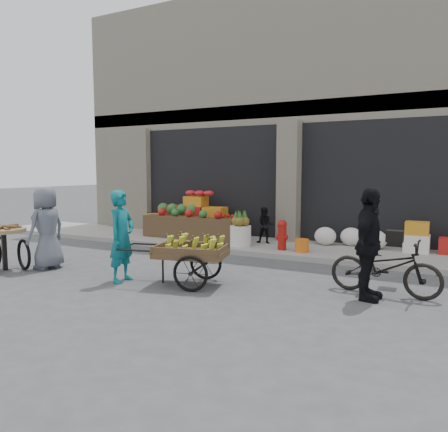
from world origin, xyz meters
The scene contains 15 objects.
ground centered at (0.00, 0.00, 0.00)m, with size 80.00×80.00×0.00m, color #424244.
sidewalk centered at (0.00, 4.10, 0.06)m, with size 18.00×2.20×0.12m, color gray.
building centered at (0.00, 8.03, 3.37)m, with size 14.00×6.45×7.00m.
fruit_display centered at (-2.48, 4.38, 0.67)m, with size 3.10×1.12×1.24m.
pineapple_bin centered at (-0.75, 3.60, 0.37)m, with size 0.52×0.52×0.50m, color silver.
fire_hydrant centered at (0.35, 3.55, 0.50)m, with size 0.22×0.22×0.71m.
orange_bucket centered at (0.85, 3.50, 0.27)m, with size 0.32×0.32×0.30m, color orange.
right_bay_goods centered at (2.61, 4.70, 0.41)m, with size 3.35×0.60×0.70m.
seated_person centered at (-0.35, 4.20, 0.58)m, with size 0.45×0.35×0.93m, color black.
banana_cart centered at (-0.15, 0.25, 0.62)m, with size 2.17×1.24×0.85m.
vendor_woman centered at (-1.32, -0.11, 0.82)m, with size 0.60×0.39×1.64m, color #0F6773.
tricycle_cart centered at (-4.01, -0.50, 0.57)m, with size 1.46×1.06×0.95m.
vendor_grey centered at (-3.35, -0.01, 0.83)m, with size 0.81×0.53×1.66m, color slate.
bicycle centered at (2.95, 1.17, 0.45)m, with size 0.60×1.72×0.90m, color black.
cyclist centered at (2.75, 0.77, 0.86)m, with size 1.01×0.42×1.73m, color black.
Camera 1 is at (3.84, -6.05, 1.98)m, focal length 35.00 mm.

